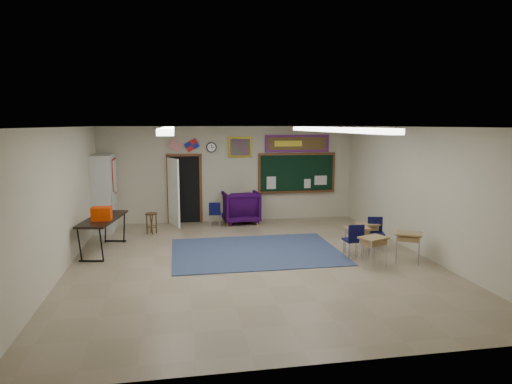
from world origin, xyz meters
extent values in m
plane|color=gray|center=(0.00, 0.00, 0.00)|extent=(9.00, 9.00, 0.00)
cube|color=#BCB698|center=(0.00, 4.50, 1.50)|extent=(8.00, 0.04, 3.00)
cube|color=#BCB698|center=(0.00, -4.50, 1.50)|extent=(8.00, 0.04, 3.00)
cube|color=#BCB698|center=(-4.00, 0.00, 1.50)|extent=(0.04, 9.00, 3.00)
cube|color=#BCB698|center=(4.00, 0.00, 1.50)|extent=(0.04, 9.00, 3.00)
cube|color=silver|center=(0.00, 0.00, 3.00)|extent=(8.00, 9.00, 0.04)
cube|color=navy|center=(0.20, 0.80, 0.01)|extent=(4.00, 3.00, 0.02)
cube|color=black|center=(-1.40, 4.49, 1.05)|extent=(0.95, 0.04, 2.10)
cube|color=white|center=(-1.75, 4.05, 1.03)|extent=(0.35, 0.86, 2.05)
cube|color=#5C321A|center=(2.20, 4.47, 1.50)|extent=(2.55, 0.05, 1.30)
cube|color=black|center=(2.20, 4.46, 1.50)|extent=(2.40, 0.03, 1.15)
cube|color=#5C321A|center=(2.20, 4.41, 0.90)|extent=(2.40, 0.12, 0.04)
cube|color=red|center=(2.20, 4.47, 2.45)|extent=(2.10, 0.04, 0.55)
cube|color=brown|center=(2.20, 4.46, 2.45)|extent=(1.90, 0.03, 0.40)
cube|color=olive|center=(0.35, 4.47, 2.35)|extent=(0.75, 0.05, 0.65)
cube|color=#A51466|center=(0.35, 4.46, 2.35)|extent=(0.62, 0.03, 0.52)
cylinder|color=black|center=(-0.55, 4.47, 2.35)|extent=(0.32, 0.05, 0.32)
cylinder|color=white|center=(-0.55, 4.45, 2.35)|extent=(0.26, 0.02, 0.26)
cube|color=beige|center=(-3.72, 3.85, 1.10)|extent=(0.55, 1.25, 2.20)
imported|color=#1F042F|center=(0.31, 4.15, 0.50)|extent=(1.14, 1.17, 1.01)
cube|color=olive|center=(2.51, 0.13, 0.65)|extent=(0.57, 0.44, 0.04)
cube|color=olive|center=(2.51, 0.13, 0.55)|extent=(0.50, 0.37, 0.11)
cube|color=olive|center=(2.97, 0.63, 0.61)|extent=(0.56, 0.45, 0.03)
cube|color=olive|center=(2.97, 0.63, 0.52)|extent=(0.49, 0.38, 0.10)
cube|color=olive|center=(2.48, -0.83, 0.65)|extent=(0.68, 0.60, 0.04)
cube|color=olive|center=(2.48, -0.83, 0.56)|extent=(0.58, 0.51, 0.11)
cube|color=olive|center=(3.38, -0.66, 0.66)|extent=(0.71, 0.65, 0.04)
cube|color=olive|center=(3.38, -0.66, 0.57)|extent=(0.61, 0.55, 0.11)
cube|color=black|center=(-3.42, 1.51, 0.80)|extent=(1.00, 2.08, 0.06)
cube|color=#DF3603|center=(-3.40, 1.23, 0.98)|extent=(0.44, 0.33, 0.31)
cylinder|color=#533818|center=(-2.37, 3.13, 0.57)|extent=(0.34, 0.34, 0.04)
torus|color=#533818|center=(-2.37, 3.13, 0.20)|extent=(0.28, 0.28, 0.02)
camera|label=1|loc=(-1.66, -9.74, 3.06)|focal=32.00mm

